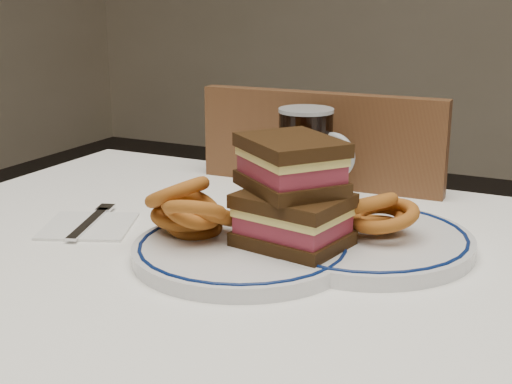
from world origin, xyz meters
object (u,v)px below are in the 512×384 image
at_px(reuben_sandwich, 292,192).
at_px(far_plate, 363,240).
at_px(main_plate, 243,250).
at_px(chair_far, 336,297).
at_px(beer_mug, 307,153).

distance_m(reuben_sandwich, far_plate, 0.12).
bearing_deg(main_plate, chair_far, 95.26).
xyz_separation_m(reuben_sandwich, beer_mug, (-0.08, 0.25, -0.01)).
distance_m(main_plate, far_plate, 0.16).
distance_m(chair_far, reuben_sandwich, 0.57).
bearing_deg(reuben_sandwich, main_plate, -147.22).
relative_size(main_plate, beer_mug, 1.90).
bearing_deg(chair_far, main_plate, -84.74).
bearing_deg(reuben_sandwich, beer_mug, 108.15).
bearing_deg(main_plate, reuben_sandwich, 32.78).
distance_m(chair_far, main_plate, 0.55).
distance_m(reuben_sandwich, beer_mug, 0.26).
height_order(chair_far, far_plate, chair_far).
height_order(main_plate, reuben_sandwich, reuben_sandwich).
xyz_separation_m(chair_far, beer_mug, (0.01, -0.20, 0.33)).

